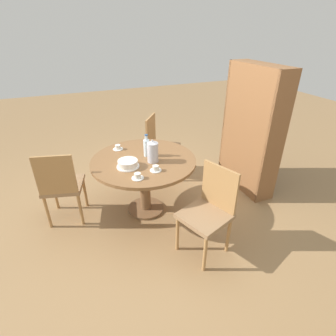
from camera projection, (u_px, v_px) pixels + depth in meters
ground_plane at (146, 209)px, 3.32m from camera, size 14.00×14.00×0.00m
dining_table at (144, 169)px, 3.04m from camera, size 1.20×1.20×0.71m
chair_a at (209, 210)px, 2.52m from camera, size 0.54×0.54×0.91m
chair_b at (160, 145)px, 3.88m from camera, size 0.59×0.59×0.91m
chair_c at (62, 185)px, 2.92m from camera, size 0.51×0.51×0.91m
bookshelf at (250, 133)px, 3.46m from camera, size 0.92×0.28×1.65m
coffee_pot at (153, 152)px, 2.87m from camera, size 0.12×0.12×0.26m
water_bottle at (147, 147)px, 3.00m from camera, size 0.07×0.07×0.26m
cake_main at (128, 164)px, 2.80m from camera, size 0.24×0.24×0.08m
cup_a at (138, 176)px, 2.59m from camera, size 0.12×0.12×0.06m
cup_b at (118, 148)px, 3.20m from camera, size 0.12×0.12×0.06m
cup_c at (156, 169)px, 2.73m from camera, size 0.12×0.12×0.06m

